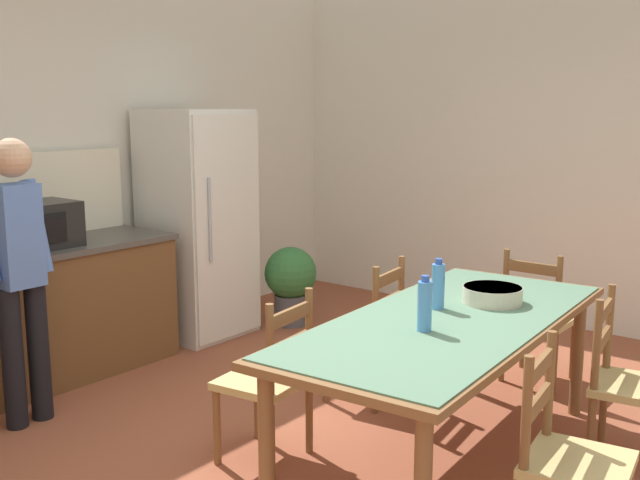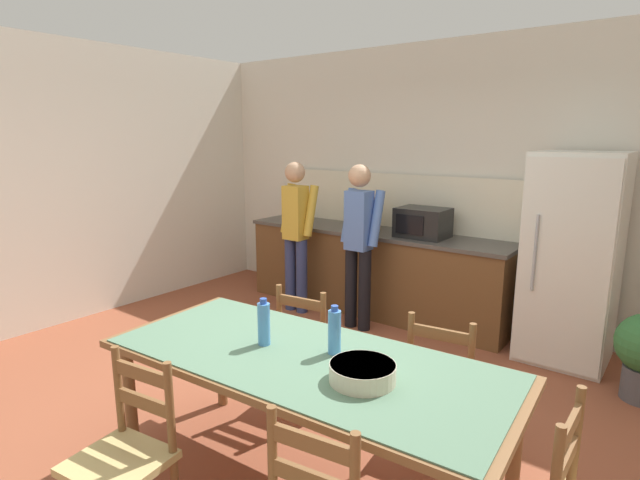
{
  "view_description": "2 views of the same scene",
  "coord_description": "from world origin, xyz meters",
  "px_view_note": "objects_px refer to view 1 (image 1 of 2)",
  "views": [
    {
      "loc": [
        -2.87,
        -2.23,
        1.85
      ],
      "look_at": [
        0.13,
        0.13,
        1.15
      ],
      "focal_mm": 42.0,
      "sensor_mm": 36.0,
      "label": 1
    },
    {
      "loc": [
        1.97,
        -2.4,
        1.94
      ],
      "look_at": [
        -0.08,
        0.29,
        1.23
      ],
      "focal_mm": 28.0,
      "sensor_mm": 36.0,
      "label": 2
    }
  ],
  "objects_px": {
    "chair_side_far_right": "(369,332)",
    "chair_side_far_left": "(269,380)",
    "bottle_off_centre": "(438,286)",
    "chair_side_near_left": "(568,460)",
    "person_at_counter": "(18,267)",
    "microwave": "(35,225)",
    "chair_side_near_right": "(627,384)",
    "chair_head_end": "(537,318)",
    "serving_bowl": "(492,294)",
    "bottle_near_centre": "(425,305)",
    "refrigerator": "(198,224)",
    "potted_plant": "(291,280)",
    "dining_table": "(449,331)"
  },
  "relations": [
    {
      "from": "chair_side_far_right",
      "to": "chair_side_far_left",
      "type": "distance_m",
      "value": 1.0
    },
    {
      "from": "bottle_off_centre",
      "to": "chair_side_far_right",
      "type": "bearing_deg",
      "value": 62.29
    },
    {
      "from": "chair_side_near_left",
      "to": "person_at_counter",
      "type": "bearing_deg",
      "value": 93.85
    },
    {
      "from": "microwave",
      "to": "chair_side_near_right",
      "type": "xyz_separation_m",
      "value": [
        1.18,
        -3.44,
        -0.63
      ]
    },
    {
      "from": "chair_side_far_right",
      "to": "chair_head_end",
      "type": "relative_size",
      "value": 1.0
    },
    {
      "from": "microwave",
      "to": "chair_side_far_right",
      "type": "relative_size",
      "value": 0.55
    },
    {
      "from": "bottle_off_centre",
      "to": "serving_bowl",
      "type": "height_order",
      "value": "bottle_off_centre"
    },
    {
      "from": "bottle_near_centre",
      "to": "bottle_off_centre",
      "type": "distance_m",
      "value": 0.41
    },
    {
      "from": "refrigerator",
      "to": "chair_side_near_left",
      "type": "xyz_separation_m",
      "value": [
        -1.23,
        -3.48,
        -0.46
      ]
    },
    {
      "from": "chair_side_near_right",
      "to": "chair_side_far_right",
      "type": "bearing_deg",
      "value": 85.08
    },
    {
      "from": "serving_bowl",
      "to": "chair_side_far_right",
      "type": "bearing_deg",
      "value": 85.72
    },
    {
      "from": "bottle_near_centre",
      "to": "microwave",
      "type": "bearing_deg",
      "value": 97.48
    },
    {
      "from": "chair_side_near_left",
      "to": "chair_side_near_right",
      "type": "relative_size",
      "value": 1.0
    },
    {
      "from": "refrigerator",
      "to": "chair_side_far_left",
      "type": "relative_size",
      "value": 1.99
    },
    {
      "from": "chair_side_far_right",
      "to": "chair_side_near_right",
      "type": "relative_size",
      "value": 1.0
    },
    {
      "from": "chair_side_near_left",
      "to": "potted_plant",
      "type": "relative_size",
      "value": 1.36
    },
    {
      "from": "chair_side_far_left",
      "to": "chair_side_far_right",
      "type": "bearing_deg",
      "value": 176.09
    },
    {
      "from": "chair_side_far_right",
      "to": "person_at_counter",
      "type": "relative_size",
      "value": 0.55
    },
    {
      "from": "refrigerator",
      "to": "serving_bowl",
      "type": "bearing_deg",
      "value": -97.84
    },
    {
      "from": "bottle_near_centre",
      "to": "serving_bowl",
      "type": "distance_m",
      "value": 0.68
    },
    {
      "from": "bottle_off_centre",
      "to": "dining_table",
      "type": "bearing_deg",
      "value": -129.61
    },
    {
      "from": "bottle_near_centre",
      "to": "chair_side_far_right",
      "type": "xyz_separation_m",
      "value": [
        0.74,
        0.82,
        -0.47
      ]
    },
    {
      "from": "chair_side_far_left",
      "to": "chair_side_near_left",
      "type": "relative_size",
      "value": 1.0
    },
    {
      "from": "bottle_near_centre",
      "to": "serving_bowl",
      "type": "relative_size",
      "value": 0.84
    },
    {
      "from": "microwave",
      "to": "chair_side_far_left",
      "type": "relative_size",
      "value": 0.55
    },
    {
      "from": "bottle_off_centre",
      "to": "chair_side_near_left",
      "type": "relative_size",
      "value": 0.3
    },
    {
      "from": "bottle_near_centre",
      "to": "person_at_counter",
      "type": "bearing_deg",
      "value": 109.77
    },
    {
      "from": "bottle_near_centre",
      "to": "dining_table",
      "type": "bearing_deg",
      "value": 3.45
    },
    {
      "from": "chair_side_near_right",
      "to": "dining_table",
      "type": "bearing_deg",
      "value": 118.26
    },
    {
      "from": "chair_side_far_right",
      "to": "bottle_near_centre",
      "type": "bearing_deg",
      "value": 40.6
    },
    {
      "from": "refrigerator",
      "to": "microwave",
      "type": "xyz_separation_m",
      "value": [
        -1.4,
        0.02,
        0.16
      ]
    },
    {
      "from": "microwave",
      "to": "bottle_off_centre",
      "type": "xyz_separation_m",
      "value": [
        0.74,
        -2.57,
        -0.16
      ]
    },
    {
      "from": "microwave",
      "to": "chair_side_near_left",
      "type": "xyz_separation_m",
      "value": [
        0.18,
        -3.5,
        -0.63
      ]
    },
    {
      "from": "refrigerator",
      "to": "person_at_counter",
      "type": "distance_m",
      "value": 1.9
    },
    {
      "from": "refrigerator",
      "to": "chair_head_end",
      "type": "height_order",
      "value": "refrigerator"
    },
    {
      "from": "bottle_near_centre",
      "to": "chair_side_far_left",
      "type": "height_order",
      "value": "bottle_near_centre"
    },
    {
      "from": "dining_table",
      "to": "chair_side_far_left",
      "type": "relative_size",
      "value": 2.51
    },
    {
      "from": "chair_side_far_right",
      "to": "potted_plant",
      "type": "relative_size",
      "value": 1.36
    },
    {
      "from": "refrigerator",
      "to": "chair_side_near_left",
      "type": "distance_m",
      "value": 3.72
    },
    {
      "from": "chair_side_far_right",
      "to": "chair_side_near_right",
      "type": "height_order",
      "value": "same"
    },
    {
      "from": "chair_side_far_right",
      "to": "chair_side_near_right",
      "type": "distance_m",
      "value": 1.54
    },
    {
      "from": "microwave",
      "to": "potted_plant",
      "type": "distance_m",
      "value": 2.2
    },
    {
      "from": "refrigerator",
      "to": "chair_head_end",
      "type": "distance_m",
      "value": 2.71
    },
    {
      "from": "dining_table",
      "to": "microwave",
      "type": "bearing_deg",
      "value": 103.25
    },
    {
      "from": "serving_bowl",
      "to": "potted_plant",
      "type": "xyz_separation_m",
      "value": [
        1.01,
        2.3,
        -0.45
      ]
    },
    {
      "from": "microwave",
      "to": "chair_head_end",
      "type": "distance_m",
      "value": 3.37
    },
    {
      "from": "chair_side_far_right",
      "to": "potted_plant",
      "type": "xyz_separation_m",
      "value": [
        0.95,
        1.45,
        -0.06
      ]
    },
    {
      "from": "dining_table",
      "to": "chair_side_near_left",
      "type": "xyz_separation_m",
      "value": [
        -0.46,
        -0.8,
        -0.27
      ]
    },
    {
      "from": "chair_head_end",
      "to": "chair_side_near_right",
      "type": "bearing_deg",
      "value": 134.24
    },
    {
      "from": "chair_side_far_left",
      "to": "chair_side_near_left",
      "type": "distance_m",
      "value": 1.54
    }
  ]
}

